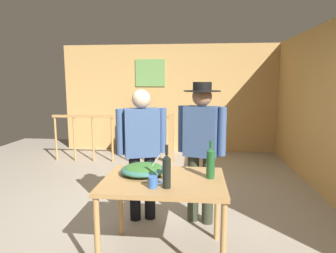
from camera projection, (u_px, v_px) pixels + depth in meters
The scene contains 15 objects.
ground_plane at pixel (145, 209), 3.78m from camera, with size 8.73×8.73×0.00m, color #9E9384.
back_wall at pixel (169, 98), 6.89m from camera, with size 5.07×0.10×2.51m, color tan.
side_wall_right at pixel (323, 109), 4.33m from camera, with size 0.10×5.03×2.51m, color tan.
framed_picture at pixel (150, 73), 6.78m from camera, with size 0.70×0.03×0.63m, color #699E53.
stair_railing at pixel (131, 133), 5.89m from camera, with size 2.52×0.10×1.02m.
tv_console at pixel (137, 143), 6.78m from camera, with size 0.90×0.40×0.47m, color #38281E.
flat_screen_tv at pixel (136, 122), 6.67m from camera, with size 0.63×0.12×0.44m.
serving_table at pixel (164, 188), 2.66m from camera, with size 1.11×0.82×0.77m.
salad_bowl at pixel (143, 169), 2.78m from camera, with size 0.43×0.43×0.22m.
wine_glass at pixel (166, 168), 2.58m from camera, with size 0.08×0.08×0.17m.
wine_bottle_dark at pixel (167, 171), 2.41m from camera, with size 0.07×0.07×0.37m.
wine_bottle_green at pixel (211, 162), 2.65m from camera, with size 0.08×0.08×0.35m.
mug_blue at pixel (153, 182), 2.43m from camera, with size 0.12×0.08×0.10m.
person_standing_left at pixel (142, 145), 3.39m from camera, with size 0.56×0.33×1.56m.
person_standing_right at pixel (201, 141), 3.32m from camera, with size 0.54×0.41×1.65m.
Camera 1 is at (0.65, -3.52, 1.65)m, focal length 30.97 mm.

